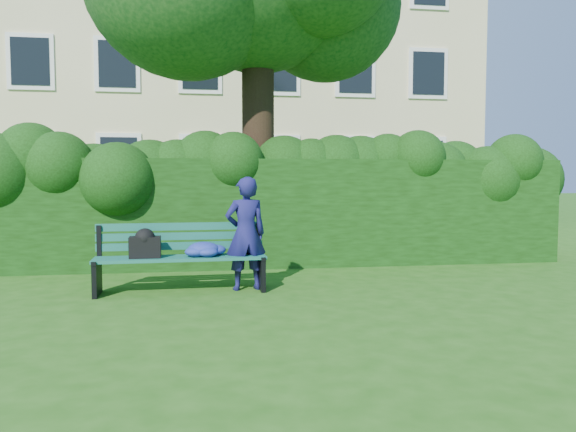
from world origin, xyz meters
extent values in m
plane|color=#205411|center=(0.00, 0.00, 0.00)|extent=(80.00, 80.00, 0.00)
cube|color=#C9C287|center=(0.00, 14.00, 6.00)|extent=(16.00, 8.00, 12.00)
cube|color=white|center=(-6.00, 9.98, 2.00)|extent=(1.30, 0.08, 1.60)
cube|color=black|center=(-6.00, 9.94, 2.00)|extent=(1.05, 0.04, 1.35)
cube|color=white|center=(-3.60, 9.98, 2.00)|extent=(1.30, 0.08, 1.60)
cube|color=black|center=(-3.60, 9.94, 2.00)|extent=(1.05, 0.04, 1.35)
cube|color=white|center=(-1.20, 9.98, 2.00)|extent=(1.30, 0.08, 1.60)
cube|color=black|center=(-1.20, 9.94, 2.00)|extent=(1.05, 0.04, 1.35)
cube|color=white|center=(1.20, 9.98, 2.00)|extent=(1.30, 0.08, 1.60)
cube|color=black|center=(1.20, 9.94, 2.00)|extent=(1.05, 0.04, 1.35)
cube|color=white|center=(3.60, 9.98, 2.00)|extent=(1.30, 0.08, 1.60)
cube|color=black|center=(3.60, 9.94, 2.00)|extent=(1.05, 0.04, 1.35)
cube|color=white|center=(6.00, 9.98, 2.00)|extent=(1.30, 0.08, 1.60)
cube|color=black|center=(6.00, 9.94, 2.00)|extent=(1.05, 0.04, 1.35)
cube|color=white|center=(-6.00, 9.98, 4.80)|extent=(1.30, 0.08, 1.60)
cube|color=black|center=(-6.00, 9.94, 4.80)|extent=(1.05, 0.04, 1.35)
cube|color=white|center=(-3.60, 9.98, 4.80)|extent=(1.30, 0.08, 1.60)
cube|color=black|center=(-3.60, 9.94, 4.80)|extent=(1.05, 0.04, 1.35)
cube|color=white|center=(-1.20, 9.98, 4.80)|extent=(1.30, 0.08, 1.60)
cube|color=black|center=(-1.20, 9.94, 4.80)|extent=(1.05, 0.04, 1.35)
cube|color=white|center=(1.20, 9.98, 4.80)|extent=(1.30, 0.08, 1.60)
cube|color=black|center=(1.20, 9.94, 4.80)|extent=(1.05, 0.04, 1.35)
cube|color=white|center=(3.60, 9.98, 4.80)|extent=(1.30, 0.08, 1.60)
cube|color=black|center=(3.60, 9.94, 4.80)|extent=(1.05, 0.04, 1.35)
cube|color=white|center=(6.00, 9.98, 4.80)|extent=(1.30, 0.08, 1.60)
cube|color=black|center=(6.00, 9.94, 4.80)|extent=(1.05, 0.04, 1.35)
cube|color=black|center=(0.00, 2.20, 0.90)|extent=(10.00, 1.00, 1.80)
cylinder|color=black|center=(-0.22, 2.63, 2.52)|extent=(0.56, 0.56, 5.04)
sphere|color=#0D3A12|center=(1.08, 3.03, 4.64)|extent=(2.75, 2.75, 2.75)
cube|color=#0F4F45|center=(-1.49, -0.08, 0.45)|extent=(2.21, 0.16, 0.04)
cube|color=#0F4F45|center=(-1.49, 0.04, 0.45)|extent=(2.21, 0.16, 0.04)
cube|color=#0F4F45|center=(-1.50, 0.16, 0.45)|extent=(2.21, 0.16, 0.04)
cube|color=#0F4F45|center=(-1.50, 0.28, 0.45)|extent=(2.21, 0.16, 0.04)
cube|color=#0F4F45|center=(-1.50, 0.36, 0.58)|extent=(2.21, 0.10, 0.10)
cube|color=#0F4F45|center=(-1.50, 0.37, 0.71)|extent=(2.21, 0.10, 0.10)
cube|color=#0F4F45|center=(-1.50, 0.38, 0.84)|extent=(2.21, 0.10, 0.10)
cube|color=black|center=(-2.55, 0.07, 0.22)|extent=(0.07, 0.50, 0.44)
cube|color=black|center=(-2.55, 0.33, 0.65)|extent=(0.06, 0.06, 0.45)
cube|color=black|center=(-2.55, 0.02, 0.44)|extent=(0.07, 0.42, 0.05)
cube|color=black|center=(-0.44, 0.13, 0.22)|extent=(0.07, 0.50, 0.44)
cube|color=black|center=(-0.45, 0.39, 0.65)|extent=(0.06, 0.06, 0.45)
cube|color=black|center=(-0.44, 0.08, 0.44)|extent=(0.07, 0.42, 0.05)
cube|color=white|center=(-2.01, 0.03, 0.48)|extent=(0.18, 0.13, 0.02)
cube|color=black|center=(-1.94, 0.09, 0.61)|extent=(0.40, 0.25, 0.27)
imported|color=#181751|center=(-0.64, 0.14, 0.75)|extent=(0.60, 0.45, 1.51)
camera|label=1|loc=(-1.24, -7.29, 1.51)|focal=35.00mm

